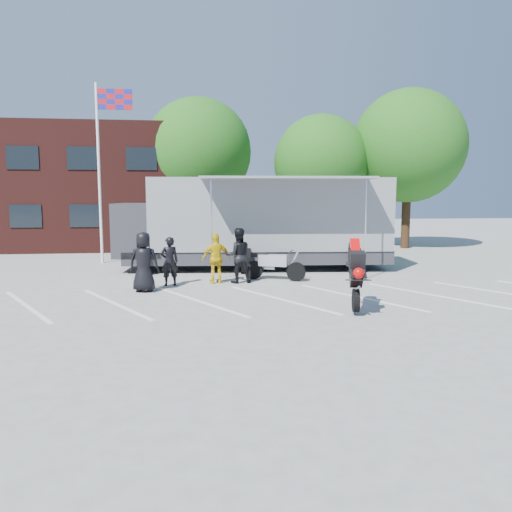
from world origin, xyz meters
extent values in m
plane|color=#9F9F9A|center=(0.00, 0.00, 0.00)|extent=(100.00, 100.00, 0.00)
cube|color=white|center=(0.00, 1.00, 0.01)|extent=(18.09, 13.33, 0.01)
cube|color=#401814|center=(-10.00, 18.00, 3.50)|extent=(18.00, 8.00, 7.00)
cylinder|color=white|center=(-6.50, 10.00, 4.00)|extent=(0.12, 0.12, 8.00)
cube|color=red|center=(-5.70, 10.00, 7.30)|extent=(1.50, 0.04, 0.90)
cylinder|color=#382314|center=(-2.00, 16.00, 1.62)|extent=(0.50, 0.50, 3.24)
sphere|color=#194B12|center=(-2.00, 16.00, 5.58)|extent=(6.12, 6.12, 6.12)
cylinder|color=#382314|center=(5.00, 15.00, 1.44)|extent=(0.50, 0.50, 2.88)
sphere|color=#194B12|center=(5.00, 15.00, 4.96)|extent=(5.44, 5.44, 5.44)
cylinder|color=#382314|center=(10.00, 14.50, 1.71)|extent=(0.50, 0.50, 3.42)
sphere|color=#194B12|center=(10.00, 14.50, 5.89)|extent=(6.46, 6.46, 6.46)
imported|color=black|center=(-3.93, 2.71, 0.96)|extent=(1.01, 0.72, 1.92)
imported|color=black|center=(-3.17, 3.70, 0.84)|extent=(0.69, 0.54, 1.67)
imported|color=black|center=(-0.79, 3.98, 0.97)|extent=(1.00, 0.81, 1.94)
imported|color=#E1BB0B|center=(-1.56, 3.97, 0.88)|extent=(1.10, 0.66, 1.76)
camera|label=1|loc=(-2.35, -13.34, 3.06)|focal=35.00mm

